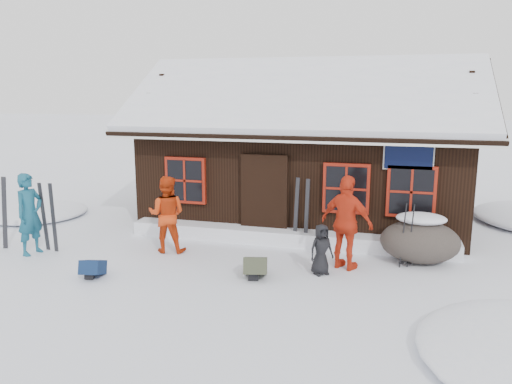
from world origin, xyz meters
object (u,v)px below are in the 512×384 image
at_px(backpack_blue, 93,271).
at_px(backpack_olive, 255,270).
at_px(skier_orange_right, 347,223).
at_px(boulder, 420,240).
at_px(skier_teal, 30,214).
at_px(ski_poles, 407,237).
at_px(skier_crouched, 321,249).
at_px(skier_orange_left, 167,214).

relative_size(backpack_blue, backpack_olive, 0.85).
height_order(skier_orange_right, boulder, skier_orange_right).
height_order(skier_teal, backpack_olive, skier_teal).
height_order(skier_teal, ski_poles, skier_teal).
height_order(skier_teal, backpack_blue, skier_teal).
bearing_deg(ski_poles, backpack_olive, -153.69).
height_order(skier_crouched, ski_poles, ski_poles).
xyz_separation_m(skier_orange_right, boulder, (1.44, 0.80, -0.47)).
distance_m(skier_orange_left, skier_crouched, 3.53).
relative_size(skier_orange_left, boulder, 1.05).
height_order(skier_crouched, backpack_blue, skier_crouched).
relative_size(skier_teal, ski_poles, 1.31).
xyz_separation_m(skier_orange_right, backpack_olive, (-1.60, -0.96, -0.79)).
height_order(skier_orange_left, boulder, skier_orange_left).
bearing_deg(backpack_olive, skier_orange_right, 17.81).
bearing_deg(backpack_olive, ski_poles, 13.25).
height_order(skier_crouched, backpack_olive, skier_crouched).
xyz_separation_m(skier_orange_left, skier_orange_right, (3.90, -0.06, 0.10)).
xyz_separation_m(backpack_blue, backpack_olive, (2.99, 0.83, 0.02)).
bearing_deg(skier_orange_left, skier_orange_right, 169.59).
bearing_deg(backpack_blue, skier_orange_right, 9.30).
bearing_deg(ski_poles, skier_crouched, -152.09).
bearing_deg(backpack_blue, skier_teal, 144.81).
distance_m(backpack_blue, backpack_olive, 3.10).
relative_size(skier_crouched, boulder, 0.62).
xyz_separation_m(skier_orange_left, skier_crouched, (3.47, -0.49, -0.35)).
xyz_separation_m(skier_crouched, ski_poles, (1.59, 0.84, 0.14)).
height_order(skier_orange_right, backpack_olive, skier_orange_right).
height_order(skier_orange_left, backpack_olive, skier_orange_left).
xyz_separation_m(skier_teal, skier_crouched, (6.26, 0.45, -0.39)).
xyz_separation_m(skier_teal, ski_poles, (7.85, 1.29, -0.25)).
distance_m(skier_teal, boulder, 8.30).
distance_m(ski_poles, backpack_olive, 3.12).
distance_m(skier_orange_left, backpack_olive, 2.61).
relative_size(skier_orange_right, backpack_olive, 3.26).
height_order(ski_poles, backpack_olive, ski_poles).
bearing_deg(skier_crouched, backpack_olive, 166.08).
relative_size(skier_orange_left, skier_orange_right, 0.90).
bearing_deg(boulder, ski_poles, -125.36).
relative_size(boulder, ski_poles, 1.18).
height_order(skier_teal, skier_orange_left, skier_teal).
relative_size(boulder, backpack_blue, 3.27).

